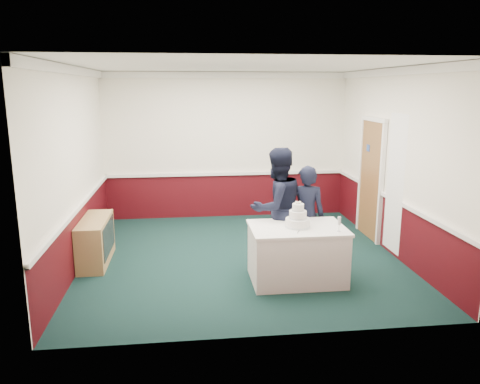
{
  "coord_description": "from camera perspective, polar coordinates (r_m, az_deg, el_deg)",
  "views": [
    {
      "loc": [
        -0.86,
        -7.13,
        2.68
      ],
      "look_at": [
        -0.02,
        -0.1,
        1.1
      ],
      "focal_mm": 35.0,
      "sensor_mm": 36.0,
      "label": 1
    }
  ],
  "objects": [
    {
      "name": "wedding_cake",
      "position": [
        6.54,
        7.05,
        -3.31
      ],
      "size": [
        0.35,
        0.35,
        0.36
      ],
      "color": "white",
      "rests_on": "cake_table"
    },
    {
      "name": "sideboard",
      "position": [
        7.66,
        -17.18,
        -5.69
      ],
      "size": [
        0.41,
        1.2,
        0.7
      ],
      "color": "#99794A",
      "rests_on": "ground"
    },
    {
      "name": "cake_table",
      "position": [
        6.69,
        6.94,
        -7.42
      ],
      "size": [
        1.32,
        0.92,
        0.79
      ],
      "color": "white",
      "rests_on": "ground"
    },
    {
      "name": "room_shell",
      "position": [
        7.83,
        0.14,
        7.35
      ],
      "size": [
        5.0,
        5.0,
        3.0
      ],
      "color": "white",
      "rests_on": "ground"
    },
    {
      "name": "cake_knife",
      "position": [
        6.38,
        7.19,
        -4.73
      ],
      "size": [
        0.1,
        0.21,
        0.0
      ],
      "primitive_type": "cube",
      "rotation": [
        0.0,
        0.0,
        -0.42
      ],
      "color": "silver",
      "rests_on": "cake_table"
    },
    {
      "name": "champagne_flute",
      "position": [
        6.41,
        12.01,
        -3.56
      ],
      "size": [
        0.05,
        0.05,
        0.21
      ],
      "color": "silver",
      "rests_on": "cake_table"
    },
    {
      "name": "person_woman",
      "position": [
        7.18,
        8.03,
        -2.9
      ],
      "size": [
        0.65,
        0.51,
        1.56
      ],
      "primitive_type": "imported",
      "rotation": [
        0.0,
        0.0,
        2.88
      ],
      "color": "black",
      "rests_on": "ground"
    },
    {
      "name": "person_man",
      "position": [
        7.06,
        4.52,
        -1.95
      ],
      "size": [
        1.09,
        1.0,
        1.83
      ],
      "primitive_type": "imported",
      "rotation": [
        0.0,
        0.0,
        3.57
      ],
      "color": "black",
      "rests_on": "ground"
    },
    {
      "name": "ground",
      "position": [
        7.67,
        0.1,
        -7.88
      ],
      "size": [
        5.0,
        5.0,
        0.0
      ],
      "primitive_type": "plane",
      "color": "#122C29",
      "rests_on": "ground"
    }
  ]
}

